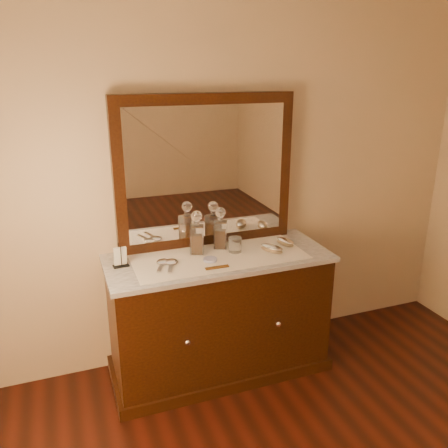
{
  "coord_description": "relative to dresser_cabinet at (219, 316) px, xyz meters",
  "views": [
    {
      "loc": [
        -0.91,
        -0.62,
        2.01
      ],
      "look_at": [
        0.0,
        1.85,
        1.1
      ],
      "focal_mm": 36.94,
      "sensor_mm": 36.0,
      "label": 1
    }
  ],
  "objects": [
    {
      "name": "napkin_rack",
      "position": [
        -0.61,
        0.06,
        0.5
      ],
      "size": [
        0.1,
        0.06,
        0.14
      ],
      "color": "black",
      "rests_on": "marble_top"
    },
    {
      "name": "hand_mirror_outer",
      "position": [
        -0.37,
        -0.01,
        0.45
      ],
      "size": [
        0.12,
        0.2,
        0.02
      ],
      "color": "silver",
      "rests_on": "lace_runner"
    },
    {
      "name": "dresser_plinth",
      "position": [
        0.0,
        0.0,
        -0.37
      ],
      "size": [
        1.46,
        0.59,
        0.08
      ],
      "primitive_type": "cube",
      "color": "black",
      "rests_on": "floor"
    },
    {
      "name": "decanter_left",
      "position": [
        -0.12,
        0.09,
        0.55
      ],
      "size": [
        0.11,
        0.11,
        0.29
      ],
      "color": "#985116",
      "rests_on": "lace_runner"
    },
    {
      "name": "brush_far",
      "position": [
        0.49,
        0.02,
        0.46
      ],
      "size": [
        0.1,
        0.16,
        0.04
      ],
      "color": "#997F5E",
      "rests_on": "lace_runner"
    },
    {
      "name": "knob_right",
      "position": [
        0.3,
        -0.28,
        0.04
      ],
      "size": [
        0.04,
        0.04,
        0.04
      ],
      "primitive_type": "sphere",
      "color": "silver",
      "rests_on": "dresser_cabinet"
    },
    {
      "name": "brush_near",
      "position": [
        0.35,
        -0.06,
        0.47
      ],
      "size": [
        0.14,
        0.18,
        0.05
      ],
      "color": "#997F5E",
      "rests_on": "lace_runner"
    },
    {
      "name": "marble_top",
      "position": [
        0.0,
        0.0,
        0.42
      ],
      "size": [
        1.44,
        0.59,
        0.03
      ],
      "primitive_type": "cube",
      "color": "silver",
      "rests_on": "dresser_cabinet"
    },
    {
      "name": "dresser_cabinet",
      "position": [
        0.0,
        0.0,
        0.0
      ],
      "size": [
        1.4,
        0.55,
        0.82
      ],
      "primitive_type": "cube",
      "color": "black",
      "rests_on": "floor"
    },
    {
      "name": "mirror_frame",
      "position": [
        0.0,
        0.25,
        0.94
      ],
      "size": [
        1.2,
        0.08,
        1.0
      ],
      "primitive_type": "cube",
      "color": "black",
      "rests_on": "marble_top"
    },
    {
      "name": "knob_left",
      "position": [
        -0.3,
        -0.28,
        0.04
      ],
      "size": [
        0.04,
        0.04,
        0.04
      ],
      "primitive_type": "sphere",
      "color": "silver",
      "rests_on": "dresser_cabinet"
    },
    {
      "name": "tumblers",
      "position": [
        0.12,
        0.02,
        0.49
      ],
      "size": [
        0.09,
        0.09,
        0.1
      ],
      "color": "white",
      "rests_on": "lace_runner"
    },
    {
      "name": "decanter_right",
      "position": [
        0.06,
        0.13,
        0.55
      ],
      "size": [
        0.11,
        0.11,
        0.28
      ],
      "color": "#985116",
      "rests_on": "lace_runner"
    },
    {
      "name": "pin_dish",
      "position": [
        -0.08,
        -0.06,
        0.45
      ],
      "size": [
        0.1,
        0.1,
        0.02
      ],
      "primitive_type": "cylinder",
      "rotation": [
        0.0,
        0.0,
        -0.21
      ],
      "color": "white",
      "rests_on": "lace_runner"
    },
    {
      "name": "mirror_glass",
      "position": [
        0.0,
        0.21,
        0.94
      ],
      "size": [
        1.06,
        0.01,
        0.86
      ],
      "primitive_type": "cube",
      "color": "white",
      "rests_on": "marble_top"
    },
    {
      "name": "hand_mirror_inner",
      "position": [
        -0.32,
        -0.03,
        0.45
      ],
      "size": [
        0.11,
        0.22,
        0.02
      ],
      "color": "silver",
      "rests_on": "lace_runner"
    },
    {
      "name": "comb",
      "position": [
        -0.07,
        -0.18,
        0.45
      ],
      "size": [
        0.15,
        0.03,
        0.01
      ],
      "primitive_type": "cube",
      "rotation": [
        0.0,
        0.0,
        -0.02
      ],
      "color": "brown",
      "rests_on": "lace_runner"
    },
    {
      "name": "lace_runner",
      "position": [
        0.0,
        -0.02,
        0.44
      ],
      "size": [
        1.1,
        0.45,
        0.0
      ],
      "primitive_type": "cube",
      "color": "silver",
      "rests_on": "marble_top"
    }
  ]
}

